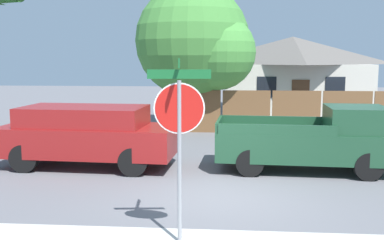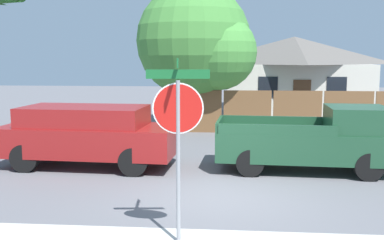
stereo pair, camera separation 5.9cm
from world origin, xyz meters
The scene contains 7 objects.
ground_plane centered at (0.00, 0.00, 0.00)m, with size 80.00×80.00×0.00m, color slate.
wooden_fence centered at (4.04, 8.86, 0.89)m, with size 12.43×0.12×1.88m.
house centered at (3.95, 17.10, 2.26)m, with size 8.38×7.16×4.35m.
oak_tree centered at (-1.12, 9.64, 3.74)m, with size 5.16×4.92×6.31m.
red_suv centered at (-3.80, 2.54, 0.96)m, with size 5.04×2.25×1.74m.
orange_pickup centered at (2.56, 2.53, 0.87)m, with size 4.93×2.12×1.81m.
stop_sign centered at (-0.60, -2.59, 2.11)m, with size 1.03×0.93×3.09m.
Camera 2 is at (0.24, -9.81, 3.09)m, focal length 42.00 mm.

